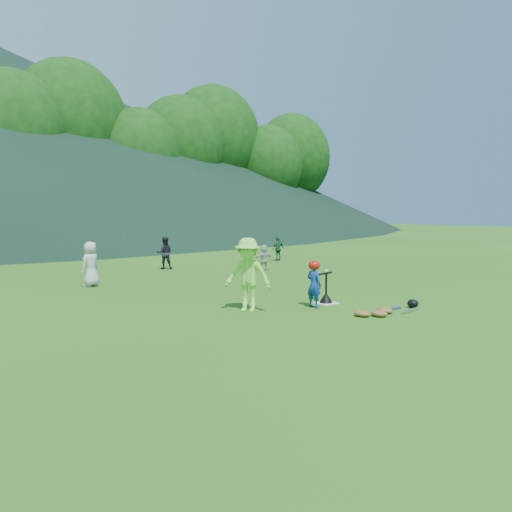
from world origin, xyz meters
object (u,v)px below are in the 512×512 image
at_px(fielder_a, 91,264).
at_px(fielder_b, 165,253).
at_px(batter_child, 314,285).
at_px(equipment_pile, 386,310).
at_px(batting_tee, 326,298).
at_px(fielder_c, 278,249).
at_px(adult_coach, 248,275).
at_px(fielder_d, 264,258).
at_px(home_plate, 326,303).

relative_size(fielder_a, fielder_b, 1.07).
distance_m(batter_child, equipment_pile, 1.59).
bearing_deg(batting_tee, fielder_a, 118.27).
bearing_deg(fielder_b, fielder_c, -155.80).
height_order(fielder_c, equipment_pile, fielder_c).
xyz_separation_m(adult_coach, fielder_d, (4.84, 5.25, -0.31)).
xyz_separation_m(fielder_c, fielder_d, (-2.62, -2.19, -0.05)).
distance_m(adult_coach, fielder_a, 5.57).
bearing_deg(fielder_b, home_plate, 115.16).
relative_size(batter_child, fielder_b, 0.86).
height_order(home_plate, fielder_c, fielder_c).
distance_m(home_plate, fielder_b, 8.27).
xyz_separation_m(adult_coach, batting_tee, (1.90, -0.43, -0.64)).
distance_m(home_plate, fielder_a, 6.67).
height_order(fielder_c, fielder_d, fielder_c).
height_order(batter_child, batting_tee, batter_child).
xyz_separation_m(batter_child, fielder_c, (6.11, 8.02, 0.01)).
distance_m(fielder_c, batting_tee, 9.65).
xyz_separation_m(adult_coach, equipment_pile, (2.02, -1.96, -0.70)).
bearing_deg(fielder_a, fielder_b, -173.24).
xyz_separation_m(batter_child, adult_coach, (-1.36, 0.58, 0.27)).
distance_m(fielder_c, equipment_pile, 10.87).
bearing_deg(adult_coach, batting_tee, 44.33).
distance_m(adult_coach, equipment_pile, 2.90).
distance_m(home_plate, fielder_c, 9.65).
bearing_deg(batter_child, equipment_pile, -158.58).
relative_size(batter_child, equipment_pile, 0.55).
height_order(home_plate, adult_coach, adult_coach).
relative_size(batter_child, fielder_a, 0.80).
distance_m(home_plate, batter_child, 0.75).
distance_m(fielder_b, fielder_d, 3.57).
xyz_separation_m(fielder_a, batting_tee, (3.15, -5.85, -0.49)).
xyz_separation_m(fielder_b, batting_tee, (-0.45, -8.24, -0.45)).
distance_m(batter_child, fielder_b, 8.45).
bearing_deg(fielder_b, batter_child, 111.51).
relative_size(fielder_b, batting_tee, 1.70).
bearing_deg(batter_child, batting_tee, -79.24).
distance_m(adult_coach, fielder_d, 7.15).
height_order(fielder_b, batting_tee, fielder_b).
bearing_deg(home_plate, batting_tee, 0.00).
bearing_deg(fielder_c, batting_tee, 53.98).
relative_size(home_plate, batting_tee, 0.66).
xyz_separation_m(fielder_b, fielder_c, (5.11, -0.37, -0.07)).
bearing_deg(adult_coach, equipment_pile, 13.02).
height_order(fielder_c, batting_tee, fielder_c).
height_order(fielder_b, equipment_pile, fielder_b).
bearing_deg(batting_tee, home_plate, 0.00).
height_order(fielder_b, fielder_c, fielder_b).
bearing_deg(fielder_a, batter_child, 86.67).
height_order(adult_coach, equipment_pile, adult_coach).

